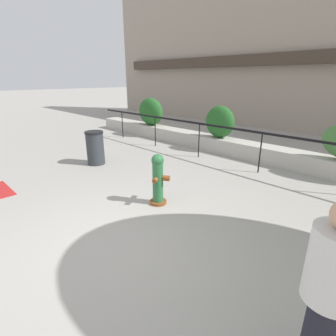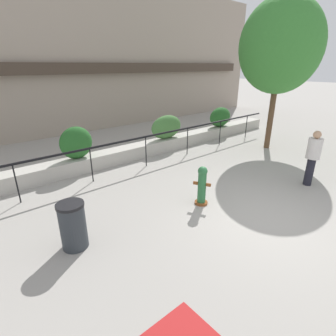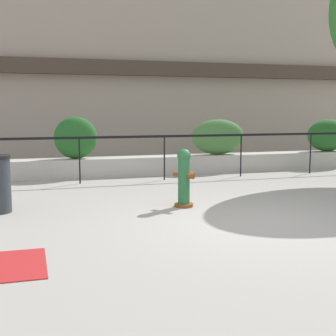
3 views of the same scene
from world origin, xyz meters
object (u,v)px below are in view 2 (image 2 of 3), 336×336
fire_hydrant (202,185)px  trash_bin (73,226)px  hedge_bush_3 (220,117)px  hedge_bush_2 (167,127)px  street_tree (281,46)px  pedestrian (313,155)px  hedge_bush_1 (76,143)px

fire_hydrant → trash_bin: fire_hydrant is taller
hedge_bush_3 → trash_bin: (-9.52, -3.91, -0.49)m
hedge_bush_3 → hedge_bush_2: bearing=180.0°
hedge_bush_3 → street_tree: street_tree is taller
hedge_bush_3 → pedestrian: 6.38m
hedge_bush_1 → pedestrian: 7.61m
hedge_bush_2 → hedge_bush_3: 3.69m
hedge_bush_2 → trash_bin: (-5.84, -3.91, -0.50)m
fire_hydrant → trash_bin: (-3.32, 0.48, -0.04)m
hedge_bush_2 → street_tree: size_ratio=0.26×
hedge_bush_3 → pedestrian: (-2.76, -5.75, -0.01)m
fire_hydrant → street_tree: bearing=14.4°
hedge_bush_1 → pedestrian: size_ratio=0.65×
hedge_bush_2 → pedestrian: (0.92, -5.75, -0.02)m
hedge_bush_1 → hedge_bush_3: (7.74, 0.00, -0.06)m
fire_hydrant → pedestrian: 3.72m
hedge_bush_1 → hedge_bush_3: hedge_bush_1 is taller
hedge_bush_3 → fire_hydrant: bearing=-144.7°
fire_hydrant → trash_bin: bearing=171.8°
hedge_bush_2 → pedestrian: pedestrian is taller
hedge_bush_1 → hedge_bush_3: 7.74m
street_tree → hedge_bush_1: bearing=159.9°
hedge_bush_1 → fire_hydrant: 4.68m
fire_hydrant → street_tree: street_tree is taller
hedge_bush_1 → fire_hydrant: hedge_bush_1 is taller
hedge_bush_1 → street_tree: 8.77m
hedge_bush_1 → hedge_bush_2: hedge_bush_1 is taller
hedge_bush_1 → street_tree: size_ratio=0.19×
hedge_bush_1 → pedestrian: (4.98, -5.75, -0.07)m
hedge_bush_2 → hedge_bush_3: hedge_bush_2 is taller
hedge_bush_2 → fire_hydrant: (-2.51, -4.38, -0.46)m
pedestrian → hedge_bush_2: bearing=99.1°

